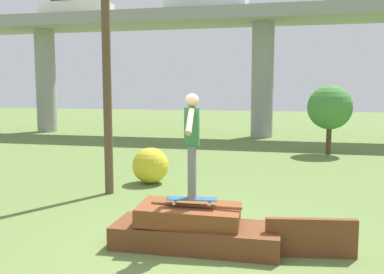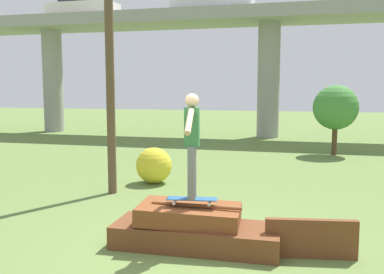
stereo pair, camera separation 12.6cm
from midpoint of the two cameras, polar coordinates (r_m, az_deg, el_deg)
The scene contains 11 objects.
ground_plane at distance 6.96m, azimuth -0.01°, elevation -14.41°, with size 80.00×80.00×0.00m, color olive.
scrap_pile at distance 6.89m, azimuth -0.29°, elevation -12.12°, with size 2.62×1.06×0.69m.
scrap_plank_loose at distance 6.69m, azimuth 15.05°, elevation -12.87°, with size 1.34×0.31×0.58m.
skateboard at distance 6.72m, azimuth -0.54°, elevation -8.29°, with size 0.80×0.33×0.09m.
skater at distance 6.54m, azimuth -0.55°, elevation -0.15°, with size 0.26×1.25×1.63m.
highway_overpass at distance 22.08m, azimuth 9.33°, elevation 14.12°, with size 44.00×3.34×6.32m.
car_on_overpass_mid at distance 25.57m, azimuth -15.43°, elevation 16.40°, with size 3.82×1.70×1.55m.
car_on_overpass_far_right at distance 22.50m, azimuth 1.68°, elevation 17.75°, with size 4.02×1.84×1.30m.
utility_pole at distance 10.20m, azimuth -11.76°, elevation 13.16°, with size 1.30×0.20×7.12m.
tree_behind_left at distance 16.71m, azimuth 17.70°, elevation 3.76°, with size 1.65×1.65×2.59m.
bush_yellow_flowering at distance 11.24m, azimuth -5.88°, elevation -3.81°, with size 0.94×0.94×0.94m.
Camera 1 is at (1.39, -6.34, 2.50)m, focal length 40.00 mm.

